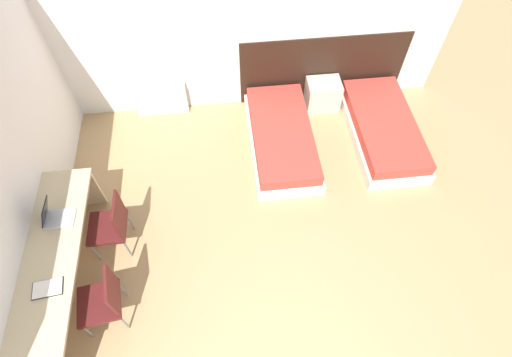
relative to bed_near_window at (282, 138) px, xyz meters
name	(u,v)px	position (x,y,z in m)	size (l,w,h in m)	color
wall_back	(240,29)	(-0.49, 1.02, 1.17)	(6.16, 0.05, 2.70)	white
wall_left	(6,175)	(-3.09, -1.16, 1.17)	(0.05, 5.31, 2.70)	white
headboard_panel	(323,69)	(0.77, 0.99, 0.39)	(2.57, 0.03, 1.13)	black
bed_near_window	(282,138)	(0.00, 0.00, 0.00)	(0.93, 1.91, 0.37)	silver
bed_near_door	(383,129)	(1.54, 0.00, 0.00)	(0.93, 1.91, 0.37)	silver
nightstand	(323,94)	(0.77, 0.76, 0.07)	(0.52, 0.38, 0.48)	beige
radiator	(161,99)	(-1.77, 0.90, 0.10)	(0.79, 0.12, 0.56)	silver
desk	(56,262)	(-2.78, -1.83, 0.43)	(0.58, 2.24, 0.77)	#C6B28E
chair_near_laptop	(112,224)	(-2.25, -1.37, 0.34)	(0.45, 0.45, 0.93)	#511919
chair_near_notebook	(104,299)	(-2.25, -2.27, 0.34)	(0.50, 0.50, 0.93)	#511919
laptop	(55,216)	(-2.78, -1.39, 0.66)	(0.34, 0.25, 0.32)	silver
open_notebook	(48,288)	(-2.73, -2.19, 0.60)	(0.32, 0.22, 0.02)	black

